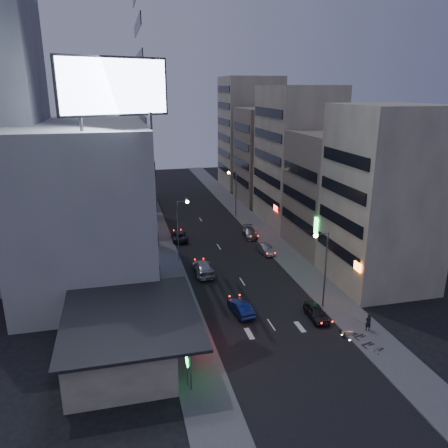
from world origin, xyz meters
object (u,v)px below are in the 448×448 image
object	(u,v)px
scooter_black_a	(371,336)
scooter_blue	(354,326)
parked_car_right_mid	(265,249)
person	(368,322)
scooter_silver_b	(355,326)
parked_car_right_near	(316,312)
parked_car_left	(179,236)
parked_car_right_far	(250,233)
road_car_silver	(203,268)
road_car_blue	(241,308)
scooter_silver_a	(380,341)
scooter_black_b	(363,329)

from	to	relation	value
scooter_black_a	scooter_blue	world-z (taller)	scooter_blue
scooter_black_a	scooter_blue	size ratio (longest dim) A/B	0.91
parked_car_right_mid	person	bearing A→B (deg)	-87.80
scooter_silver_b	scooter_blue	bearing A→B (deg)	125.31
parked_car_right_near	parked_car_left	distance (m)	27.91
parked_car_right_mid	parked_car_right_far	size ratio (longest dim) A/B	0.86
road_car_silver	scooter_black_a	size ratio (longest dim) A/B	3.12
road_car_blue	scooter_silver_a	distance (m)	13.25
parked_car_right_near	scooter_silver_a	bearing A→B (deg)	-59.72
scooter_black_a	scooter_silver_a	xyz separation A→B (m)	(0.31, -0.82, 0.02)
person	scooter_silver_a	size ratio (longest dim) A/B	0.95
parked_car_right_mid	scooter_silver_a	bearing A→B (deg)	-89.59
parked_car_right_far	scooter_black_b	xyz separation A→B (m)	(1.88, -28.96, -0.02)
parked_car_right_mid	person	world-z (taller)	person
parked_car_right_near	road_car_silver	xyz separation A→B (m)	(-8.61, 13.22, 0.13)
scooter_black_a	scooter_black_b	xyz separation A→B (m)	(-0.04, 1.35, -0.01)
person	parked_car_right_far	bearing A→B (deg)	-86.44
scooter_silver_a	parked_car_right_near	bearing A→B (deg)	6.44
road_car_blue	parked_car_right_far	bearing A→B (deg)	-116.47
parked_car_right_far	road_car_blue	size ratio (longest dim) A/B	1.10
road_car_blue	scooter_black_a	world-z (taller)	road_car_blue
road_car_blue	scooter_black_b	distance (m)	11.66
parked_car_right_far	road_car_silver	distance (m)	15.31
scooter_silver_b	scooter_black_a	bearing A→B (deg)	-144.99
parked_car_right_far	road_car_blue	world-z (taller)	road_car_blue
scooter_silver_a	scooter_blue	distance (m)	2.86
scooter_black_a	parked_car_right_far	bearing A→B (deg)	-8.05
parked_car_right_far	scooter_silver_a	size ratio (longest dim) A/B	2.54
parked_car_right_near	scooter_black_a	xyz separation A→B (m)	(2.86, -5.12, -0.01)
parked_car_right_far	scooter_silver_b	bearing A→B (deg)	-80.93
road_car_silver	scooter_silver_b	distance (m)	19.74
scooter_silver_a	scooter_blue	size ratio (longest dim) A/B	0.95
parked_car_right_near	road_car_silver	distance (m)	15.78
road_car_silver	scooter_black_a	xyz separation A→B (m)	(11.48, -18.34, -0.13)
parked_car_left	scooter_blue	xyz separation A→B (m)	(11.90, -29.43, 0.04)
parked_car_right_near	parked_car_right_far	distance (m)	25.20
scooter_blue	scooter_black_b	world-z (taller)	scooter_blue
scooter_silver_b	parked_car_right_far	bearing A→B (deg)	21.45
parked_car_right_mid	road_car_silver	bearing A→B (deg)	-158.56
scooter_blue	parked_car_right_mid	bearing A→B (deg)	-18.31
parked_car_right_far	road_car_blue	bearing A→B (deg)	-102.89
parked_car_right_far	scooter_blue	size ratio (longest dim) A/B	2.40
parked_car_left	scooter_blue	size ratio (longest dim) A/B	2.51
person	scooter_black_a	distance (m)	1.97
parked_car_right_mid	parked_car_right_far	xyz separation A→B (m)	(0.00, 7.23, 0.01)
parked_car_right_near	scooter_black_a	world-z (taller)	parked_car_right_near
parked_car_right_mid	road_car_silver	xyz separation A→B (m)	(-9.56, -4.74, 0.14)
scooter_blue	parked_car_right_far	bearing A→B (deg)	-19.19
scooter_black_a	person	bearing A→B (deg)	-34.00
parked_car_right_near	parked_car_right_mid	world-z (taller)	parked_car_right_near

